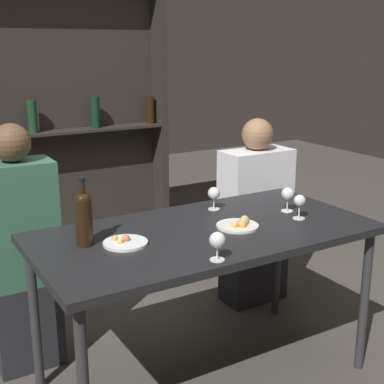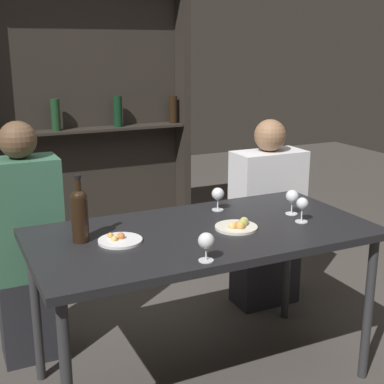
# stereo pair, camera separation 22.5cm
# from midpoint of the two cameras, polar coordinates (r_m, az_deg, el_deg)

# --- Properties ---
(ground_plane) EXTENTS (10.00, 10.00, 0.00)m
(ground_plane) POSITION_cam_midpoint_polar(r_m,az_deg,el_deg) (2.79, -1.14, -19.13)
(ground_plane) COLOR #47423D
(dining_table) EXTENTS (1.55, 0.78, 0.77)m
(dining_table) POSITION_cam_midpoint_polar(r_m,az_deg,el_deg) (2.46, -1.23, -5.44)
(dining_table) COLOR black
(dining_table) RESTS_ON ground_plane
(wine_rack_wall) EXTENTS (1.66, 0.21, 2.31)m
(wine_rack_wall) POSITION_cam_midpoint_polar(r_m,az_deg,el_deg) (4.22, -15.24, 9.07)
(wine_rack_wall) COLOR #28231E
(wine_rack_wall) RESTS_ON ground_plane
(wine_bottle) EXTENTS (0.07, 0.07, 0.29)m
(wine_bottle) POSITION_cam_midpoint_polar(r_m,az_deg,el_deg) (2.28, -14.28, -2.54)
(wine_bottle) COLOR black
(wine_bottle) RESTS_ON dining_table
(wine_glass_0) EXTENTS (0.06, 0.06, 0.12)m
(wine_glass_0) POSITION_cam_midpoint_polar(r_m,az_deg,el_deg) (2.70, -0.01, -0.26)
(wine_glass_0) COLOR silver
(wine_glass_0) RESTS_ON dining_table
(wine_glass_1) EXTENTS (0.06, 0.06, 0.12)m
(wine_glass_1) POSITION_cam_midpoint_polar(r_m,az_deg,el_deg) (2.70, 7.84, -0.32)
(wine_glass_1) COLOR silver
(wine_glass_1) RESTS_ON dining_table
(wine_glass_2) EXTENTS (0.07, 0.07, 0.12)m
(wine_glass_2) POSITION_cam_midpoint_polar(r_m,az_deg,el_deg) (2.07, -0.39, -5.32)
(wine_glass_2) COLOR silver
(wine_glass_2) RESTS_ON dining_table
(wine_glass_3) EXTENTS (0.06, 0.06, 0.12)m
(wine_glass_3) POSITION_cam_midpoint_polar(r_m,az_deg,el_deg) (2.59, 8.99, -1.09)
(wine_glass_3) COLOR silver
(wine_glass_3) RESTS_ON dining_table
(food_plate_0) EXTENTS (0.19, 0.19, 0.04)m
(food_plate_0) POSITION_cam_midpoint_polar(r_m,az_deg,el_deg) (2.29, -10.00, -5.34)
(food_plate_0) COLOR white
(food_plate_0) RESTS_ON dining_table
(food_plate_1) EXTENTS (0.20, 0.20, 0.05)m
(food_plate_1) POSITION_cam_midpoint_polar(r_m,az_deg,el_deg) (2.46, 2.44, -3.53)
(food_plate_1) COLOR silver
(food_plate_1) RESTS_ON dining_table
(seated_person_left) EXTENTS (0.35, 0.22, 1.24)m
(seated_person_left) POSITION_cam_midpoint_polar(r_m,az_deg,el_deg) (2.78, -20.00, -6.55)
(seated_person_left) COLOR #26262B
(seated_person_left) RESTS_ON ground_plane
(seated_person_right) EXTENTS (0.43, 0.22, 1.16)m
(seated_person_right) POSITION_cam_midpoint_polar(r_m,az_deg,el_deg) (3.32, 4.80, -2.87)
(seated_person_right) COLOR #26262B
(seated_person_right) RESTS_ON ground_plane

